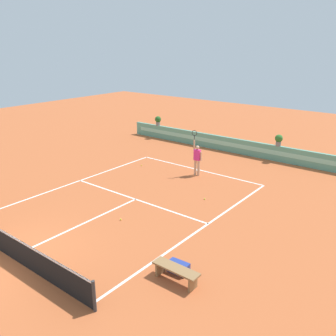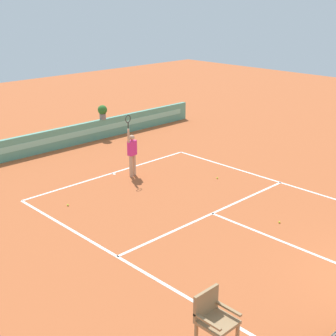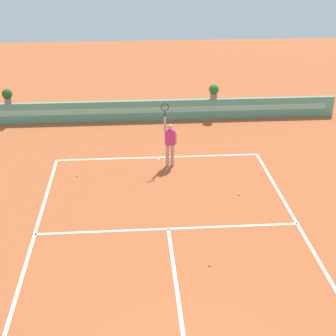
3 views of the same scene
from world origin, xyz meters
name	(u,v)px [view 3 (image 3 of 3)]	position (x,y,z in m)	size (l,w,h in m)	color
ground_plane	(169,236)	(0.00, 6.00, 0.00)	(60.00, 60.00, 0.00)	#B2562D
court_lines	(167,223)	(0.00, 6.72, 0.00)	(8.32, 11.94, 0.01)	white
back_wall_barrier	(153,110)	(0.00, 16.39, 0.50)	(18.00, 0.21, 1.00)	#599E84
tennis_player	(170,141)	(0.41, 11.06, 1.05)	(0.61, 0.28, 2.58)	tan
tennis_ball_near_baseline	(239,194)	(2.64, 8.42, 0.03)	(0.07, 0.07, 0.07)	#CCE033
tennis_ball_mid_court	(210,265)	(1.00, 4.40, 0.03)	(0.07, 0.07, 0.07)	#CCE033
tennis_ball_by_sideline	(77,176)	(-3.16, 10.35, 0.03)	(0.07, 0.07, 0.07)	#CCE033
potted_plant_far_left	(7,95)	(-6.82, 16.39, 1.41)	(0.48, 0.48, 0.72)	gray
potted_plant_right	(214,91)	(2.97, 16.39, 1.41)	(0.48, 0.48, 0.72)	gray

